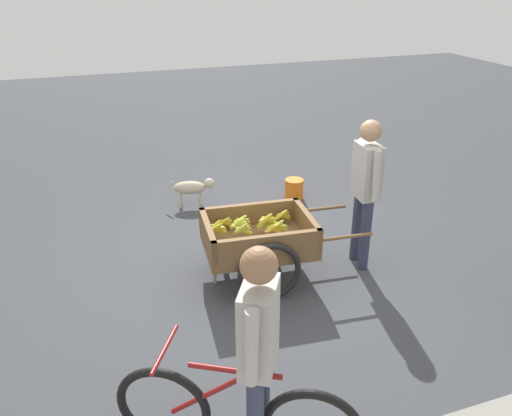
% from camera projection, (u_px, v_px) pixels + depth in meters
% --- Properties ---
extents(ground_plane, '(24.00, 24.00, 0.00)m').
position_uv_depth(ground_plane, '(255.00, 266.00, 5.69)').
color(ground_plane, '#3D3F44').
extents(fruit_cart, '(1.71, 0.99, 0.74)m').
position_uv_depth(fruit_cart, '(258.00, 240.00, 5.32)').
color(fruit_cart, brown).
rests_on(fruit_cart, ground).
extents(vendor_person, '(0.23, 0.59, 1.63)m').
position_uv_depth(vendor_person, '(366.00, 182.00, 5.33)').
color(vendor_person, '#333851').
rests_on(vendor_person, ground).
extents(bicycle, '(1.47, 0.88, 0.85)m').
position_uv_depth(bicycle, '(236.00, 415.00, 3.36)').
color(bicycle, black).
rests_on(bicycle, ground).
extents(cyclist_person, '(0.34, 0.49, 1.62)m').
position_uv_depth(cyclist_person, '(259.00, 343.00, 3.07)').
color(cyclist_person, '#333851').
rests_on(cyclist_person, ground).
extents(dog, '(0.65, 0.30, 0.40)m').
position_uv_depth(dog, '(193.00, 188.00, 7.00)').
color(dog, beige).
rests_on(dog, ground).
extents(plastic_bucket, '(0.26, 0.26, 0.28)m').
position_uv_depth(plastic_bucket, '(294.00, 189.00, 7.28)').
color(plastic_bucket, orange).
rests_on(plastic_bucket, ground).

